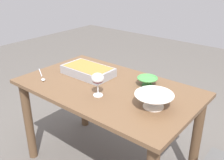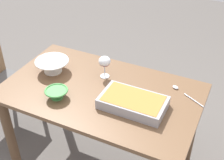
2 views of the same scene
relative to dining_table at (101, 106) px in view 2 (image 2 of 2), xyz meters
The scene contains 6 objects.
dining_table is the anchor object (origin of this frame).
wine_glass 0.30m from the dining_table, 107.45° to the left, with size 0.08×0.08×0.16m.
casserole_dish 0.31m from the dining_table, 14.32° to the right, with size 0.40×0.23×0.07m.
mixing_bowl 0.34m from the dining_table, 138.33° to the right, with size 0.15×0.15×0.06m.
small_bowl 0.46m from the dining_table, behind, with size 0.24×0.24×0.09m.
serving_spoon 0.55m from the dining_table, 22.78° to the left, with size 0.24×0.15×0.01m.
Camera 2 is at (0.76, -1.41, 1.95)m, focal length 48.86 mm.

